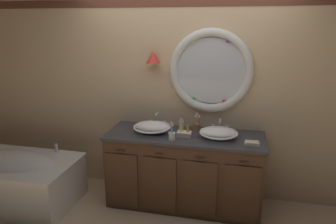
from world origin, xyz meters
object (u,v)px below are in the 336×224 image
sink_basin_right (219,133)px  toothbrush_holder_right (197,126)px  sink_basin_left (152,127)px  folded_hand_towel (252,143)px  toothbrush_holder_left (172,136)px  bathtub (10,176)px  toiletry_basket (184,133)px  soap_dispenser (181,125)px

sink_basin_right → toothbrush_holder_right: toothbrush_holder_right is taller
sink_basin_left → toothbrush_holder_right: toothbrush_holder_right is taller
folded_hand_towel → toothbrush_holder_left: bearing=-175.8°
bathtub → toiletry_basket: (2.07, 0.36, 0.58)m
bathtub → toiletry_basket: 2.18m
toothbrush_holder_left → folded_hand_towel: toothbrush_holder_left is taller
sink_basin_right → toothbrush_holder_left: size_ratio=1.95×
bathtub → folded_hand_towel: (2.80, 0.26, 0.57)m
sink_basin_left → toothbrush_holder_right: (0.49, 0.20, -0.02)m
toothbrush_holder_left → toothbrush_holder_right: size_ratio=1.03×
sink_basin_right → soap_dispenser: 0.48m
toothbrush_holder_left → sink_basin_right: bearing=21.1°
soap_dispenser → folded_hand_towel: soap_dispenser is taller
toiletry_basket → toothbrush_holder_left: bearing=-124.1°
toothbrush_holder_right → folded_hand_towel: (0.62, -0.32, -0.03)m
bathtub → toothbrush_holder_left: (1.96, 0.20, 0.61)m
toothbrush_holder_right → soap_dispenser: (-0.18, -0.03, 0.01)m
toiletry_basket → toothbrush_holder_right: bearing=64.2°
toothbrush_holder_left → folded_hand_towel: 0.85m
sink_basin_right → toothbrush_holder_right: size_ratio=2.01×
sink_basin_left → folded_hand_towel: size_ratio=2.85×
toothbrush_holder_right → toiletry_basket: bearing=-115.8°
soap_dispenser → toiletry_basket: (0.07, -0.20, -0.03)m
toothbrush_holder_right → folded_hand_towel: 0.70m
bathtub → toothbrush_holder_left: 2.06m
sink_basin_right → folded_hand_towel: size_ratio=2.78×
sink_basin_right → bathtub: bearing=-171.0°
sink_basin_right → toothbrush_holder_left: (-0.49, -0.19, -0.00)m
sink_basin_left → folded_hand_towel: (1.12, -0.13, -0.05)m
folded_hand_towel → bathtub: bearing=-174.7°
bathtub → soap_dispenser: size_ratio=11.50×
soap_dispenser → folded_hand_towel: (0.81, -0.30, -0.04)m
sink_basin_left → toothbrush_holder_right: size_ratio=2.06×
sink_basin_left → sink_basin_right: size_ratio=1.03×
folded_hand_towel → soap_dispenser: bearing=159.7°
bathtub → folded_hand_towel: bearing=5.3°
sink_basin_right → toothbrush_holder_left: bearing=-158.9°
bathtub → toothbrush_holder_left: toothbrush_holder_left is taller
bathtub → toiletry_basket: size_ratio=10.16×
soap_dispenser → sink_basin_left: bearing=-150.8°
soap_dispenser → folded_hand_towel: size_ratio=0.93×
toothbrush_holder_left → toothbrush_holder_right: bearing=60.6°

